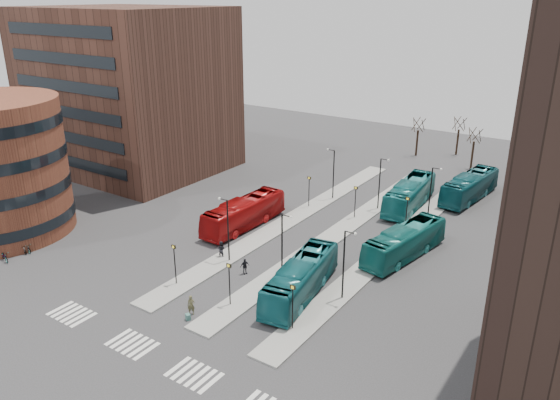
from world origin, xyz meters
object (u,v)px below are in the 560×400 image
Objects in this scene: red_bus at (244,213)px; bicycle_far at (27,248)px; teal_bus_a at (301,278)px; bicycle_mid at (23,249)px; teal_bus_c at (405,242)px; bicycle_near at (4,256)px; commuter_c at (305,271)px; teal_bus_d at (470,187)px; commuter_b at (245,266)px; traveller at (191,305)px; commuter_a at (221,249)px; teal_bus_b at (410,194)px; suitcase at (188,317)px.

red_bus is 6.71× the size of bicycle_far.
bicycle_mid is (-26.40, -8.61, -1.11)m from teal_bus_a.
teal_bus_a reaches higher than bicycle_mid.
bicycle_near is (-30.81, -21.99, -1.05)m from teal_bus_c.
bicycle_far is at bearing -55.34° from commuter_c.
teal_bus_d is at bearing -32.86° from bicycle_mid.
teal_bus_d reaches higher than commuter_b.
teal_bus_c is at bearing 59.89° from teal_bus_a.
traveller is 21.11m from bicycle_near.
bicycle_near is at bearing -124.20° from red_bus.
bicycle_far is (-30.81, -19.73, -1.10)m from teal_bus_c.
teal_bus_c is at bearing 11.46° from red_bus.
commuter_a reaches higher than commuter_b.
commuter_b is (-6.10, 0.28, -0.81)m from teal_bus_a.
teal_bus_a is at bearing -66.10° from bicycle_far.
teal_bus_b is at bearing 10.39° from commuter_b.
bicycle_near is 1.25× the size of bicycle_mid.
bicycle_near is (-21.19, -2.40, 0.24)m from suitcase.
commuter_a is (-9.92, -22.38, -0.81)m from teal_bus_b.
teal_bus_d is 32.39m from commuter_b.
teal_bus_d reaches higher than commuter_c.
teal_bus_a is at bearing -32.61° from red_bus.
red_bus is at bearing -160.39° from teal_bus_c.
teal_bus_b is (-0.07, 24.01, 0.09)m from teal_bus_a.
bicycle_mid is at bearing -132.71° from teal_bus_b.
bicycle_mid is at bearing -154.79° from suitcase.
teal_bus_a is at bearing -92.68° from teal_bus_d.
red_bus reaches higher than bicycle_near.
teal_bus_b is 41.94m from bicycle_mid.
commuter_b reaches higher than bicycle_far.
bicycle_far is at bearing 13.33° from bicycle_near.
teal_bus_c is 17.49m from commuter_a.
commuter_c is at bearing 91.57° from suitcase.
teal_bus_b is 21.75m from commuter_c.
teal_bus_c reaches higher than suitcase.
suitcase is 0.33× the size of bicycle_mid.
bicycle_mid is (-20.30, -8.89, -0.30)m from commuter_b.
commuter_b is 0.81× the size of bicycle_near.
suitcase is at bearing -149.31° from commuter_b.
bicycle_near is 1.10× the size of bicycle_far.
red_bus is 22.09m from bicycle_mid.
commuter_a is 1.11× the size of bicycle_mid.
red_bus is 0.97× the size of teal_bus_b.
commuter_b reaches higher than bicycle_near.
red_bus is 1.02× the size of teal_bus_a.
teal_bus_d reaches higher than traveller.
bicycle_mid is at bearing -171.11° from teal_bus_a.
traveller is at bearing -80.96° from bicycle_far.
teal_bus_b reaches higher than commuter_b.
teal_bus_a is 6.85× the size of traveller.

